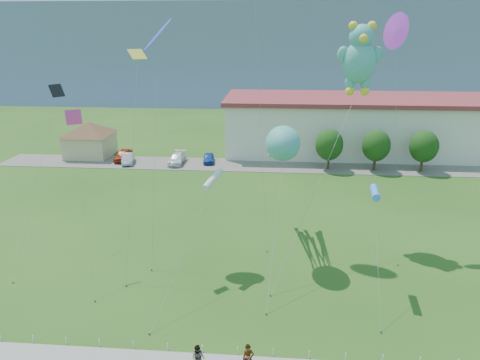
{
  "coord_description": "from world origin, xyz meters",
  "views": [
    {
      "loc": [
        2.69,
        -20.83,
        17.19
      ],
      "look_at": [
        0.4,
        8.0,
        7.2
      ],
      "focal_mm": 32.0,
      "sensor_mm": 36.0,
      "label": 1
    }
  ],
  "objects_px": {
    "pedestrian_right": "(198,358)",
    "parked_car_red": "(123,155)",
    "warehouse": "(430,125)",
    "pavilion": "(89,136)",
    "pedestrian_left": "(248,358)",
    "parked_car_white": "(177,159)",
    "octopus_kite": "(282,149)",
    "parked_car_silver": "(128,158)",
    "teddy_bear_kite": "(360,57)",
    "parked_car_blue": "(209,158)"
  },
  "relations": [
    {
      "from": "parked_car_white",
      "to": "octopus_kite",
      "type": "height_order",
      "value": "octopus_kite"
    },
    {
      "from": "parked_car_silver",
      "to": "octopus_kite",
      "type": "bearing_deg",
      "value": -61.97
    },
    {
      "from": "pedestrian_left",
      "to": "pedestrian_right",
      "type": "relative_size",
      "value": 1.09
    },
    {
      "from": "warehouse",
      "to": "octopus_kite",
      "type": "relative_size",
      "value": 4.27
    },
    {
      "from": "pavilion",
      "to": "pedestrian_right",
      "type": "xyz_separation_m",
      "value": [
        23.03,
        -40.74,
        -2.16
      ]
    },
    {
      "from": "warehouse",
      "to": "pedestrian_right",
      "type": "distance_m",
      "value": 54.07
    },
    {
      "from": "parked_car_blue",
      "to": "teddy_bear_kite",
      "type": "relative_size",
      "value": 0.2
    },
    {
      "from": "parked_car_red",
      "to": "parked_car_silver",
      "type": "distance_m",
      "value": 1.77
    },
    {
      "from": "parked_car_silver",
      "to": "parked_car_blue",
      "type": "distance_m",
      "value": 11.19
    },
    {
      "from": "pedestrian_right",
      "to": "octopus_kite",
      "type": "bearing_deg",
      "value": 79.83
    },
    {
      "from": "parked_car_red",
      "to": "warehouse",
      "type": "bearing_deg",
      "value": 8.83
    },
    {
      "from": "pedestrian_left",
      "to": "octopus_kite",
      "type": "xyz_separation_m",
      "value": [
        1.74,
        13.98,
        7.77
      ]
    },
    {
      "from": "pedestrian_right",
      "to": "parked_car_red",
      "type": "distance_m",
      "value": 42.46
    },
    {
      "from": "pavilion",
      "to": "pedestrian_left",
      "type": "xyz_separation_m",
      "value": [
        25.68,
        -40.63,
        -2.09
      ]
    },
    {
      "from": "pavilion",
      "to": "parked_car_silver",
      "type": "bearing_deg",
      "value": -27.08
    },
    {
      "from": "pavilion",
      "to": "teddy_bear_kite",
      "type": "bearing_deg",
      "value": -34.45
    },
    {
      "from": "parked_car_red",
      "to": "parked_car_blue",
      "type": "distance_m",
      "value": 12.21
    },
    {
      "from": "pedestrian_left",
      "to": "parked_car_blue",
      "type": "xyz_separation_m",
      "value": [
        -7.87,
        38.51,
        -0.25
      ]
    },
    {
      "from": "pavilion",
      "to": "parked_car_red",
      "type": "xyz_separation_m",
      "value": [
        5.6,
        -2.03,
        -2.21
      ]
    },
    {
      "from": "warehouse",
      "to": "pedestrian_right",
      "type": "bearing_deg",
      "value": -119.98
    },
    {
      "from": "pedestrian_right",
      "to": "parked_car_red",
      "type": "bearing_deg",
      "value": 121.39
    },
    {
      "from": "warehouse",
      "to": "parked_car_blue",
      "type": "distance_m",
      "value": 33.38
    },
    {
      "from": "warehouse",
      "to": "parked_car_blue",
      "type": "relative_size",
      "value": 16.66
    },
    {
      "from": "pedestrian_right",
      "to": "octopus_kite",
      "type": "xyz_separation_m",
      "value": [
        4.39,
        14.09,
        7.84
      ]
    },
    {
      "from": "parked_car_red",
      "to": "parked_car_white",
      "type": "bearing_deg",
      "value": -8.4
    },
    {
      "from": "pavilion",
      "to": "parked_car_silver",
      "type": "relative_size",
      "value": 2.28
    },
    {
      "from": "pavilion",
      "to": "parked_car_red",
      "type": "bearing_deg",
      "value": -19.96
    },
    {
      "from": "parked_car_silver",
      "to": "teddy_bear_kite",
      "type": "bearing_deg",
      "value": -49.84
    },
    {
      "from": "parked_car_silver",
      "to": "parked_car_blue",
      "type": "bearing_deg",
      "value": -7.03
    },
    {
      "from": "pedestrian_left",
      "to": "parked_car_white",
      "type": "relative_size",
      "value": 0.35
    },
    {
      "from": "octopus_kite",
      "to": "pavilion",
      "type": "bearing_deg",
      "value": 135.82
    },
    {
      "from": "parked_car_red",
      "to": "parked_car_silver",
      "type": "height_order",
      "value": "parked_car_red"
    },
    {
      "from": "parked_car_white",
      "to": "pedestrian_right",
      "type": "bearing_deg",
      "value": -75.74
    },
    {
      "from": "pavilion",
      "to": "parked_car_silver",
      "type": "distance_m",
      "value": 7.86
    },
    {
      "from": "parked_car_silver",
      "to": "teddy_bear_kite",
      "type": "height_order",
      "value": "teddy_bear_kite"
    },
    {
      "from": "parked_car_white",
      "to": "octopus_kite",
      "type": "relative_size",
      "value": 0.33
    },
    {
      "from": "warehouse",
      "to": "parked_car_white",
      "type": "distance_m",
      "value": 37.72
    },
    {
      "from": "pedestrian_right",
      "to": "teddy_bear_kite",
      "type": "relative_size",
      "value": 0.08
    },
    {
      "from": "pedestrian_left",
      "to": "parked_car_white",
      "type": "xyz_separation_m",
      "value": [
        -12.16,
        37.63,
        -0.18
      ]
    },
    {
      "from": "pedestrian_right",
      "to": "parked_car_silver",
      "type": "relative_size",
      "value": 0.38
    },
    {
      "from": "pavilion",
      "to": "pedestrian_right",
      "type": "height_order",
      "value": "pavilion"
    },
    {
      "from": "pedestrian_left",
      "to": "pedestrian_right",
      "type": "xyz_separation_m",
      "value": [
        -2.65,
        -0.12,
        -0.07
      ]
    },
    {
      "from": "parked_car_red",
      "to": "parked_car_white",
      "type": "xyz_separation_m",
      "value": [
        7.93,
        -0.97,
        -0.07
      ]
    },
    {
      "from": "pedestrian_right",
      "to": "parked_car_white",
      "type": "height_order",
      "value": "pedestrian_right"
    },
    {
      "from": "pedestrian_right",
      "to": "octopus_kite",
      "type": "relative_size",
      "value": 0.11
    },
    {
      "from": "parked_car_silver",
      "to": "parked_car_blue",
      "type": "relative_size",
      "value": 1.1
    },
    {
      "from": "pavilion",
      "to": "pedestrian_right",
      "type": "distance_m",
      "value": 46.85
    },
    {
      "from": "parked_car_blue",
      "to": "teddy_bear_kite",
      "type": "bearing_deg",
      "value": -59.96
    },
    {
      "from": "parked_car_white",
      "to": "parked_car_blue",
      "type": "xyz_separation_m",
      "value": [
        4.29,
        0.88,
        -0.07
      ]
    },
    {
      "from": "pedestrian_right",
      "to": "teddy_bear_kite",
      "type": "height_order",
      "value": "teddy_bear_kite"
    }
  ]
}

